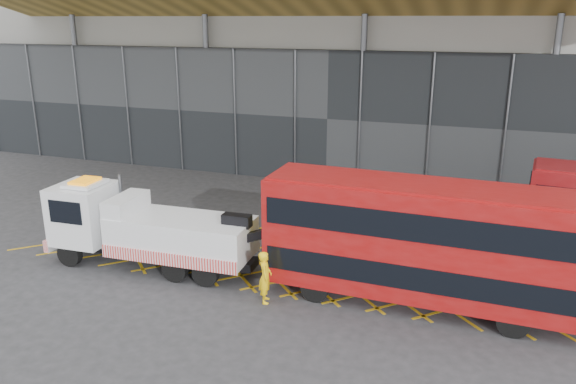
% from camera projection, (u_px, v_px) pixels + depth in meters
% --- Properties ---
extents(ground_plane, '(120.00, 120.00, 0.00)m').
position_uv_depth(ground_plane, '(214.00, 246.00, 25.17)').
color(ground_plane, '#2C2C2F').
extents(road_markings, '(24.76, 7.16, 0.01)m').
position_uv_depth(road_markings, '(298.00, 258.00, 23.88)').
color(road_markings, '#C69412').
rests_on(road_markings, ground_plane).
extents(construction_building, '(55.00, 23.97, 18.00)m').
position_uv_depth(construction_building, '(356.00, 30.00, 38.44)').
color(construction_building, '#999994').
rests_on(construction_building, ground_plane).
extents(recovery_truck, '(10.11, 2.70, 3.52)m').
position_uv_depth(recovery_truck, '(143.00, 228.00, 22.72)').
color(recovery_truck, black).
rests_on(recovery_truck, ground_plane).
extents(bus_towed, '(11.02, 2.81, 4.46)m').
position_uv_depth(bus_towed, '(421.00, 239.00, 19.35)').
color(bus_towed, maroon).
rests_on(bus_towed, ground_plane).
extents(worker, '(0.68, 0.82, 1.94)m').
position_uv_depth(worker, '(265.00, 277.00, 19.93)').
color(worker, yellow).
rests_on(worker, ground_plane).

